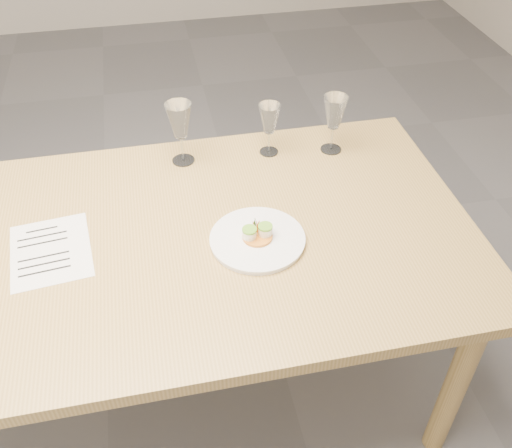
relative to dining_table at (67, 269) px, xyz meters
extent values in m
plane|color=slate|center=(0.00, 0.00, -0.68)|extent=(7.00, 7.00, 0.00)
cube|color=tan|center=(0.00, 0.00, 0.05)|extent=(2.40, 1.00, 0.04)
cylinder|color=tan|center=(1.10, -0.40, -0.33)|extent=(0.07, 0.07, 0.71)
cylinder|color=tan|center=(1.10, 0.40, -0.33)|extent=(0.07, 0.07, 0.71)
cylinder|color=white|center=(0.55, -0.07, 0.07)|extent=(0.27, 0.27, 0.01)
cylinder|color=white|center=(0.55, -0.07, 0.08)|extent=(0.27, 0.27, 0.01)
cylinder|color=orange|center=(0.55, -0.07, 0.09)|extent=(0.09, 0.09, 0.01)
cylinder|color=#FFF3D0|center=(0.53, -0.07, 0.10)|extent=(0.04, 0.04, 0.03)
cylinder|color=#FFF3D0|center=(0.57, -0.07, 0.10)|extent=(0.04, 0.04, 0.03)
cylinder|color=#7CB833|center=(0.53, -0.07, 0.12)|extent=(0.04, 0.04, 0.01)
cylinder|color=#7CB833|center=(0.57, -0.07, 0.12)|extent=(0.04, 0.04, 0.01)
cylinder|color=tan|center=(0.60, -0.11, 0.08)|extent=(0.04, 0.04, 0.00)
cube|color=white|center=(-0.03, 0.01, 0.07)|extent=(0.25, 0.30, 0.00)
cube|color=black|center=(-0.06, 0.11, 0.07)|extent=(0.09, 0.02, 0.00)
cube|color=black|center=(-0.06, 0.08, 0.07)|extent=(0.14, 0.02, 0.00)
cube|color=black|center=(-0.05, 0.05, 0.07)|extent=(0.14, 0.02, 0.00)
cube|color=black|center=(-0.05, -0.01, 0.07)|extent=(0.14, 0.02, 0.00)
cube|color=black|center=(-0.04, -0.04, 0.07)|extent=(0.14, 0.02, 0.00)
cube|color=black|center=(-0.04, -0.07, 0.07)|extent=(0.14, 0.02, 0.00)
cylinder|color=white|center=(0.39, 0.38, 0.07)|extent=(0.08, 0.08, 0.00)
cylinder|color=white|center=(0.39, 0.38, 0.12)|extent=(0.01, 0.01, 0.09)
cone|color=white|center=(0.39, 0.38, 0.22)|extent=(0.09, 0.09, 0.12)
cylinder|color=white|center=(0.68, 0.37, 0.07)|extent=(0.06, 0.06, 0.00)
cylinder|color=white|center=(0.68, 0.37, 0.11)|extent=(0.01, 0.01, 0.08)
cone|color=white|center=(0.68, 0.37, 0.20)|extent=(0.07, 0.07, 0.10)
cylinder|color=white|center=(0.90, 0.34, 0.07)|extent=(0.07, 0.07, 0.00)
cylinder|color=white|center=(0.90, 0.34, 0.12)|extent=(0.01, 0.01, 0.09)
cone|color=white|center=(0.90, 0.34, 0.22)|extent=(0.08, 0.08, 0.11)
camera|label=1|loc=(0.30, -1.24, 1.19)|focal=40.00mm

